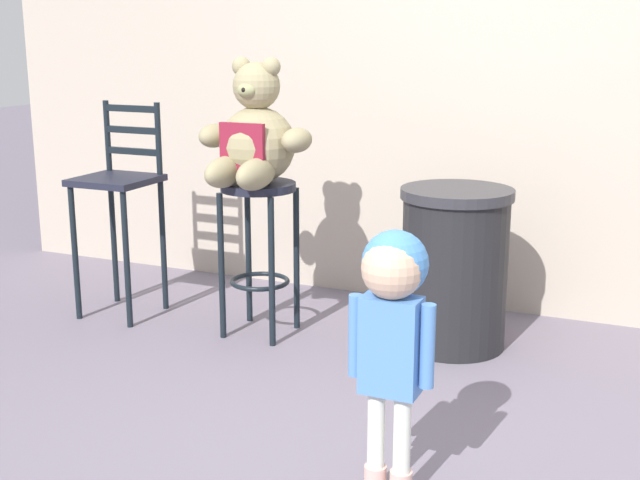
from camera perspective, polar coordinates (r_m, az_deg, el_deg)
name	(u,v)px	position (r m, az deg, el deg)	size (l,w,h in m)	color
ground_plane	(365,447)	(3.34, 3.02, -13.60)	(24.00, 24.00, 0.00)	slate
bar_stool_with_teddy	(259,228)	(4.34, -4.10, 0.83)	(0.38, 0.38, 0.80)	#1D1F2E
teddy_bear	(254,138)	(4.24, -4.40, 6.78)	(0.59, 0.53, 0.62)	#978C66
child_walking	(392,308)	(2.76, 4.86, -4.56)	(0.29, 0.23, 0.92)	beige
trash_bin	(454,268)	(4.25, 8.96, -1.85)	(0.55, 0.55, 0.80)	black
bar_chair_empty	(120,193)	(4.76, -13.22, 3.07)	(0.40, 0.40, 1.16)	#1D1F2E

